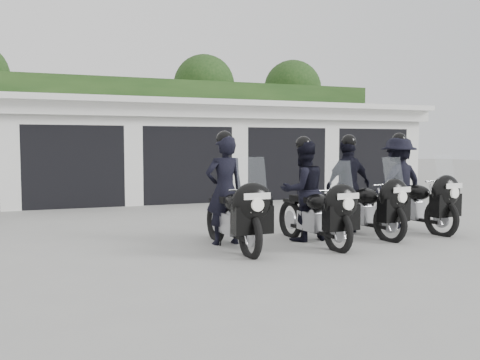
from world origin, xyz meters
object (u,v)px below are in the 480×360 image
object	(u,v)px
police_bike_a	(231,200)
police_bike_b	(309,196)
police_bike_d	(405,187)
police_bike_c	(355,191)

from	to	relation	value
police_bike_a	police_bike_b	bearing A→B (deg)	-3.85
police_bike_a	police_bike_d	distance (m)	3.92
police_bike_a	police_bike_d	size ratio (longest dim) A/B	1.00
police_bike_a	police_bike_c	size ratio (longest dim) A/B	1.03
police_bike_a	police_bike_b	world-z (taller)	police_bike_a
police_bike_c	police_bike_d	world-z (taller)	police_bike_d
police_bike_d	police_bike_a	bearing A→B (deg)	179.58
police_bike_b	police_bike_c	world-z (taller)	police_bike_c
police_bike_a	police_bike_d	bearing A→B (deg)	6.05
police_bike_c	police_bike_b	bearing A→B (deg)	-171.34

